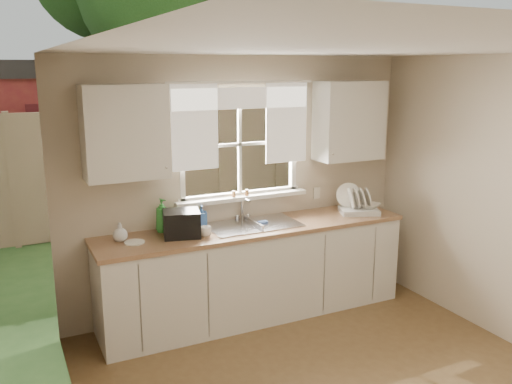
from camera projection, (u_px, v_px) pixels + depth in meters
name	position (u px, v px, depth m)	size (l,w,h in m)	color
room_walls	(370.00, 247.00, 3.55)	(3.62, 4.02, 2.50)	beige
ceiling	(373.00, 49.00, 3.32)	(3.60, 4.00, 0.02)	silver
window	(240.00, 161.00, 5.31)	(1.38, 0.16, 1.06)	white
curtains	(242.00, 116.00, 5.16)	(1.50, 0.03, 0.81)	white
base_cabinets	(255.00, 273.00, 5.26)	(3.00, 0.62, 0.87)	silver
countertop	(255.00, 228.00, 5.16)	(3.04, 0.65, 0.04)	#926A49
upper_cabinet_left	(125.00, 132.00, 4.58)	(0.70, 0.33, 0.80)	silver
upper_cabinet_right	(349.00, 121.00, 5.56)	(0.70, 0.33, 0.80)	silver
wall_outlet	(317.00, 193.00, 5.76)	(0.08, 0.01, 0.12)	beige
sill_jars	(240.00, 193.00, 5.31)	(0.18, 0.04, 0.06)	brown
backyard	(134.00, 11.00, 10.73)	(20.00, 10.00, 6.13)	#335421
sink	(253.00, 232.00, 5.20)	(0.88, 0.52, 0.40)	#B7B7BC
dish_rack	(358.00, 205.00, 5.60)	(0.46, 0.41, 0.30)	silver
bowl	(369.00, 206.00, 5.61)	(0.21, 0.21, 0.05)	silver
soap_bottle_a	(162.00, 215.00, 4.95)	(0.12, 0.12, 0.31)	green
soap_bottle_b	(202.00, 216.00, 5.11)	(0.10, 0.10, 0.22)	blue
soap_bottle_c	(120.00, 232.00, 4.69)	(0.13, 0.13, 0.16)	beige
saucer	(134.00, 242.00, 4.66)	(0.17, 0.17, 0.01)	white
cup	(205.00, 232.00, 4.83)	(0.11, 0.11, 0.09)	beige
black_appliance	(182.00, 224.00, 4.82)	(0.32, 0.28, 0.23)	black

